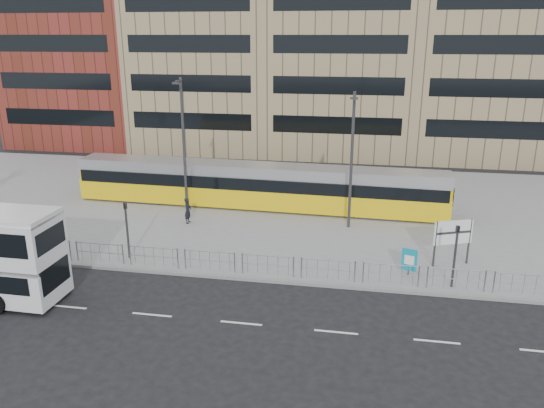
% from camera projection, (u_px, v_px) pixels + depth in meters
% --- Properties ---
extents(ground, '(120.00, 120.00, 0.00)m').
position_uv_depth(ground, '(221.00, 279.00, 26.51)').
color(ground, black).
rests_on(ground, ground).
extents(plaza, '(64.00, 24.00, 0.15)m').
position_uv_depth(plaza, '(266.00, 205.00, 37.73)').
color(plaza, gray).
rests_on(plaza, ground).
extents(kerb, '(64.00, 0.25, 0.17)m').
position_uv_depth(kerb, '(221.00, 277.00, 26.53)').
color(kerb, gray).
rests_on(kerb, ground).
extents(building_row, '(70.40, 18.40, 31.20)m').
position_uv_depth(building_row, '(321.00, 21.00, 54.41)').
color(building_row, maroon).
rests_on(building_row, ground).
extents(pedestrian_barrier, '(32.07, 0.07, 1.10)m').
position_uv_depth(pedestrian_barrier, '(262.00, 259.00, 26.34)').
color(pedestrian_barrier, '#96989E').
rests_on(pedestrian_barrier, plaza).
extents(road_markings, '(62.00, 0.12, 0.01)m').
position_uv_depth(road_markings, '(218.00, 321.00, 22.59)').
color(road_markings, white).
rests_on(road_markings, ground).
extents(tram, '(25.75, 3.37, 3.03)m').
position_uv_depth(tram, '(257.00, 186.00, 36.61)').
color(tram, yellow).
rests_on(tram, plaza).
extents(station_sign, '(2.01, 0.87, 2.45)m').
position_uv_depth(station_sign, '(453.00, 234.00, 27.23)').
color(station_sign, '#2D2D30').
rests_on(station_sign, plaza).
extents(ad_panel, '(0.75, 0.28, 1.44)m').
position_uv_depth(ad_panel, '(409.00, 260.00, 26.22)').
color(ad_panel, '#2D2D30').
rests_on(ad_panel, plaza).
extents(pedestrian, '(0.41, 0.61, 1.66)m').
position_uv_depth(pedestrian, '(188.00, 211.00, 33.64)').
color(pedestrian, black).
rests_on(pedestrian, plaza).
extents(traffic_light_west, '(0.17, 0.21, 3.10)m').
position_uv_depth(traffic_light_west, '(127.00, 223.00, 28.04)').
color(traffic_light_west, '#2D2D30').
rests_on(traffic_light_west, plaza).
extents(traffic_light_east, '(0.21, 0.24, 3.10)m').
position_uv_depth(traffic_light_east, '(456.00, 248.00, 24.74)').
color(traffic_light_east, '#2D2D30').
rests_on(traffic_light_east, plaza).
extents(lamp_post_west, '(0.45, 1.04, 8.90)m').
position_uv_depth(lamp_post_west, '(183.00, 141.00, 34.87)').
color(lamp_post_west, '#2D2D30').
rests_on(lamp_post_west, plaza).
extents(lamp_post_east, '(0.45, 1.04, 8.36)m').
position_uv_depth(lamp_post_east, '(352.00, 156.00, 31.75)').
color(lamp_post_east, '#2D2D30').
rests_on(lamp_post_east, plaza).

